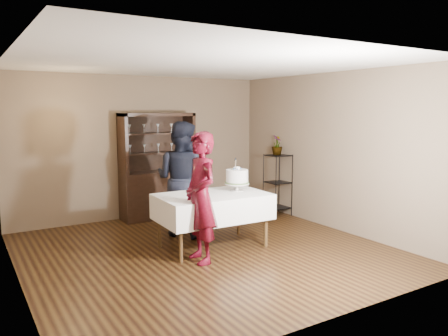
# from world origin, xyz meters

# --- Properties ---
(floor) EXTENTS (5.00, 5.00, 0.00)m
(floor) POSITION_xyz_m (0.00, 0.00, 0.00)
(floor) COLOR black
(floor) RESTS_ON ground
(ceiling) EXTENTS (5.00, 5.00, 0.00)m
(ceiling) POSITION_xyz_m (0.00, 0.00, 2.70)
(ceiling) COLOR white
(ceiling) RESTS_ON back_wall
(back_wall) EXTENTS (5.00, 0.02, 2.70)m
(back_wall) POSITION_xyz_m (0.00, 2.50, 1.35)
(back_wall) COLOR brown
(back_wall) RESTS_ON floor
(wall_left) EXTENTS (0.02, 5.00, 2.70)m
(wall_left) POSITION_xyz_m (-2.50, 0.00, 1.35)
(wall_left) COLOR brown
(wall_left) RESTS_ON floor
(wall_right) EXTENTS (0.02, 5.00, 2.70)m
(wall_right) POSITION_xyz_m (2.50, 0.00, 1.35)
(wall_right) COLOR brown
(wall_right) RESTS_ON floor
(china_hutch) EXTENTS (1.40, 0.48, 2.00)m
(china_hutch) POSITION_xyz_m (0.20, 2.25, 0.66)
(china_hutch) COLOR black
(china_hutch) RESTS_ON floor
(plant_etagere) EXTENTS (0.42, 0.42, 1.20)m
(plant_etagere) POSITION_xyz_m (2.28, 1.20, 0.65)
(plant_etagere) COLOR black
(plant_etagere) RESTS_ON floor
(cake_table) EXTENTS (1.65, 1.05, 0.81)m
(cake_table) POSITION_xyz_m (0.17, 0.10, 0.62)
(cake_table) COLOR white
(cake_table) RESTS_ON floor
(woman) EXTENTS (0.46, 0.67, 1.78)m
(woman) POSITION_xyz_m (-0.27, -0.35, 0.89)
(woman) COLOR #3A0511
(woman) RESTS_ON floor
(man) EXTENTS (1.10, 1.15, 1.88)m
(man) POSITION_xyz_m (0.07, 0.94, 0.94)
(man) COLOR black
(man) RESTS_ON floor
(cake) EXTENTS (0.38, 0.38, 0.52)m
(cake) POSITION_xyz_m (0.63, 0.14, 1.02)
(cake) COLOR silver
(cake) RESTS_ON cake_table
(plate_near) EXTENTS (0.19, 0.19, 0.01)m
(plate_near) POSITION_xyz_m (-0.11, 0.00, 0.82)
(plate_near) COLOR silver
(plate_near) RESTS_ON cake_table
(plate_far) EXTENTS (0.23, 0.23, 0.01)m
(plate_far) POSITION_xyz_m (-0.03, 0.29, 0.82)
(plate_far) COLOR silver
(plate_far) RESTS_ON cake_table
(potted_plant) EXTENTS (0.30, 0.30, 0.38)m
(potted_plant) POSITION_xyz_m (2.29, 1.25, 1.38)
(potted_plant) COLOR #46642F
(potted_plant) RESTS_ON plant_etagere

